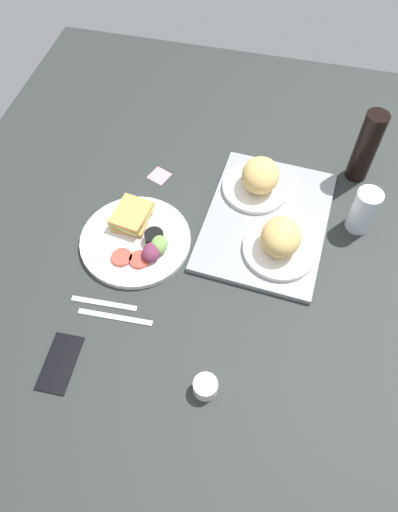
# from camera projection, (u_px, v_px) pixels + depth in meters

# --- Properties ---
(ground_plane) EXTENTS (1.90, 1.50, 0.03)m
(ground_plane) POSITION_uv_depth(u_px,v_px,m) (190.00, 259.00, 1.29)
(ground_plane) COLOR #282D2B
(serving_tray) EXTENTS (0.47, 0.36, 0.02)m
(serving_tray) POSITION_uv_depth(u_px,v_px,m) (266.00, 220.00, 1.33)
(serving_tray) COLOR gray
(serving_tray) RESTS_ON ground_plane
(bread_plate_near) EXTENTS (0.19, 0.19, 0.10)m
(bread_plate_near) POSITION_uv_depth(u_px,v_px,m) (259.00, 179.00, 1.35)
(bread_plate_near) COLOR white
(bread_plate_near) RESTS_ON serving_tray
(bread_plate_far) EXTENTS (0.20, 0.20, 0.10)m
(bread_plate_far) POSITION_uv_depth(u_px,v_px,m) (281.00, 241.00, 1.23)
(bread_plate_far) COLOR white
(bread_plate_far) RESTS_ON serving_tray
(plate_with_salad) EXTENTS (0.30, 0.30, 0.05)m
(plate_with_salad) POSITION_uv_depth(u_px,v_px,m) (137.00, 237.00, 1.29)
(plate_with_salad) COLOR white
(plate_with_salad) RESTS_ON ground_plane
(drinking_glass) EXTENTS (0.07, 0.07, 0.13)m
(drinking_glass) POSITION_uv_depth(u_px,v_px,m) (364.00, 210.00, 1.27)
(drinking_glass) COLOR silver
(drinking_glass) RESTS_ON ground_plane
(soda_bottle) EXTENTS (0.06, 0.06, 0.23)m
(soda_bottle) POSITION_uv_depth(u_px,v_px,m) (366.00, 147.00, 1.34)
(soda_bottle) COLOR black
(soda_bottle) RESTS_ON ground_plane
(espresso_cup) EXTENTS (0.06, 0.06, 0.04)m
(espresso_cup) POSITION_uv_depth(u_px,v_px,m) (205.00, 387.00, 1.06)
(espresso_cup) COLOR silver
(espresso_cup) RESTS_ON ground_plane
(fork) EXTENTS (0.02, 0.17, 0.01)m
(fork) POSITION_uv_depth(u_px,v_px,m) (104.00, 303.00, 1.19)
(fork) COLOR #B7B7BC
(fork) RESTS_ON ground_plane
(knife) EXTENTS (0.02, 0.19, 0.01)m
(knife) POSITION_uv_depth(u_px,v_px,m) (115.00, 317.00, 1.17)
(knife) COLOR #B7B7BC
(knife) RESTS_ON ground_plane
(cell_phone) EXTENTS (0.15, 0.08, 0.01)m
(cell_phone) POSITION_uv_depth(u_px,v_px,m) (60.00, 363.00, 1.10)
(cell_phone) COLOR black
(cell_phone) RESTS_ON ground_plane
(sticky_note) EXTENTS (0.07, 0.07, 0.00)m
(sticky_note) POSITION_uv_depth(u_px,v_px,m) (159.00, 176.00, 1.43)
(sticky_note) COLOR pink
(sticky_note) RESTS_ON ground_plane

